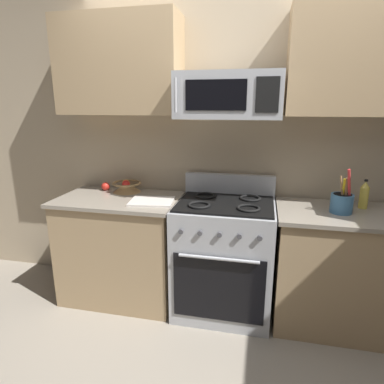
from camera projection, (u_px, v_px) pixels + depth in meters
ground_plane at (210, 365)px, 2.14m from camera, size 16.00×16.00×0.00m
wall_back at (232, 148)px, 2.78m from camera, size 8.00×0.10×2.60m
counter_left at (122, 248)px, 2.81m from camera, size 1.01×0.64×0.91m
range_oven at (224, 256)px, 2.63m from camera, size 0.76×0.68×1.09m
counter_right at (330, 268)px, 2.46m from camera, size 0.85×0.64×0.91m
microwave at (229, 96)px, 2.33m from camera, size 0.75×0.44×0.32m
upper_cabinets_left at (119, 66)px, 2.58m from camera, size 1.00×0.34×0.75m
upper_cabinets_right at (351, 60)px, 2.23m from camera, size 0.84×0.34×0.75m
utensil_crock at (342, 202)px, 2.30m from camera, size 0.15×0.15×0.33m
fruit_basket at (127, 186)px, 2.86m from camera, size 0.25×0.25×0.10m
apple_loose at (106, 186)px, 2.91m from camera, size 0.07×0.07×0.07m
cutting_board at (152, 201)px, 2.57m from camera, size 0.37×0.31×0.02m
bottle_oil at (364, 195)px, 2.40m from camera, size 0.06×0.06×0.22m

